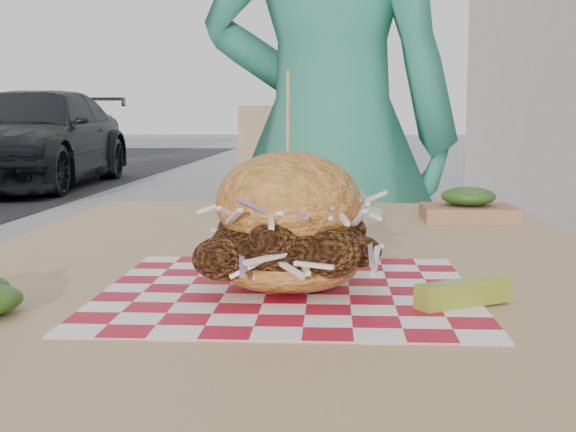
% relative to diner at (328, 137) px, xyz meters
% --- Properties ---
extents(diner, '(0.71, 0.53, 1.74)m').
position_rel_diner_xyz_m(diner, '(0.00, 0.00, 0.00)').
color(diner, '#2B7C62').
rests_on(diner, ground).
extents(car_dark, '(1.88, 4.42, 1.27)m').
position_rel_diner_xyz_m(car_dark, '(-3.93, 8.38, -0.24)').
color(car_dark, black).
rests_on(car_dark, ground).
extents(patio_table, '(0.80, 1.20, 0.75)m').
position_rel_diner_xyz_m(patio_table, '(-0.04, -0.95, -0.20)').
color(patio_table, tan).
rests_on(patio_table, ground).
extents(patio_chair, '(0.53, 0.54, 0.95)m').
position_rel_diner_xyz_m(patio_chair, '(-0.01, 0.09, -0.32)').
color(patio_chair, tan).
rests_on(patio_chair, ground).
extents(paper_liner, '(0.36, 0.36, 0.00)m').
position_rel_diner_xyz_m(paper_liner, '(-0.03, -1.18, -0.12)').
color(paper_liner, '#B51228').
rests_on(paper_liner, patio_table).
extents(sandwich, '(0.19, 0.19, 0.21)m').
position_rel_diner_xyz_m(sandwich, '(-0.03, -1.18, -0.06)').
color(sandwich, '#C87938').
rests_on(sandwich, paper_liner).
extents(pickle_spear, '(0.09, 0.07, 0.02)m').
position_rel_diner_xyz_m(pickle_spear, '(0.13, -1.23, -0.11)').
color(pickle_spear, '#9DA22F').
rests_on(pickle_spear, paper_liner).
extents(place_setting, '(0.27, 0.27, 0.02)m').
position_rel_diner_xyz_m(place_setting, '(-0.04, -0.61, -0.11)').
color(place_setting, white).
rests_on(place_setting, patio_table).
extents(kraft_tray, '(0.15, 0.12, 0.06)m').
position_rel_diner_xyz_m(kraft_tray, '(0.24, -0.61, -0.10)').
color(kraft_tray, '#946243').
rests_on(kraft_tray, patio_table).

